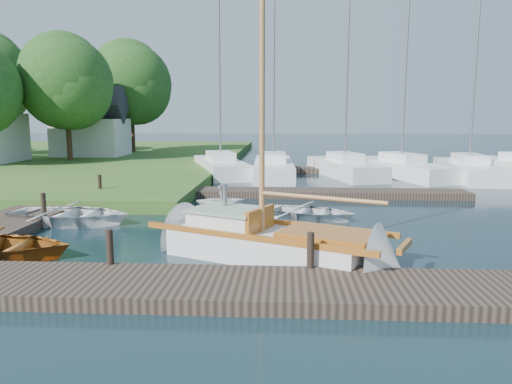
# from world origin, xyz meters

# --- Properties ---
(ground) EXTENTS (160.00, 160.00, 0.00)m
(ground) POSITION_xyz_m (0.00, 0.00, 0.00)
(ground) COLOR black
(ground) RESTS_ON ground
(near_dock) EXTENTS (18.00, 2.20, 0.30)m
(near_dock) POSITION_xyz_m (0.00, -6.00, 0.15)
(near_dock) COLOR black
(near_dock) RESTS_ON ground
(left_dock) EXTENTS (2.20, 18.00, 0.30)m
(left_dock) POSITION_xyz_m (-8.00, 2.00, 0.15)
(left_dock) COLOR black
(left_dock) RESTS_ON ground
(far_dock) EXTENTS (14.00, 1.60, 0.30)m
(far_dock) POSITION_xyz_m (2.00, 6.50, 0.15)
(far_dock) COLOR black
(far_dock) RESTS_ON ground
(pontoon) EXTENTS (30.00, 1.60, 0.30)m
(pontoon) POSITION_xyz_m (10.00, 16.00, 0.15)
(pontoon) COLOR black
(pontoon) RESTS_ON ground
(mooring_post_1) EXTENTS (0.16, 0.16, 0.80)m
(mooring_post_1) POSITION_xyz_m (-3.00, -5.00, 0.70)
(mooring_post_1) COLOR black
(mooring_post_1) RESTS_ON near_dock
(mooring_post_2) EXTENTS (0.16, 0.16, 0.80)m
(mooring_post_2) POSITION_xyz_m (1.50, -5.00, 0.70)
(mooring_post_2) COLOR black
(mooring_post_2) RESTS_ON near_dock
(mooring_post_4) EXTENTS (0.16, 0.16, 0.80)m
(mooring_post_4) POSITION_xyz_m (-7.00, 0.00, 0.70)
(mooring_post_4) COLOR black
(mooring_post_4) RESTS_ON left_dock
(mooring_post_5) EXTENTS (0.16, 0.16, 0.80)m
(mooring_post_5) POSITION_xyz_m (-7.00, 5.00, 0.70)
(mooring_post_5) COLOR black
(mooring_post_5) RESTS_ON left_dock
(sailboat) EXTENTS (7.31, 4.80, 9.83)m
(sailboat) POSITION_xyz_m (0.67, -3.34, 0.34)
(sailboat) COLOR white
(sailboat) RESTS_ON ground
(tender_a) EXTENTS (4.34, 3.30, 0.84)m
(tender_a) POSITION_xyz_m (-6.26, 0.32, 0.42)
(tender_a) COLOR white
(tender_a) RESTS_ON ground
(tender_b) EXTENTS (2.22, 2.01, 1.03)m
(tender_b) POSITION_xyz_m (-1.48, 2.98, 0.51)
(tender_b) COLOR white
(tender_b) RESTS_ON ground
(tender_c) EXTENTS (3.97, 3.41, 0.69)m
(tender_c) POSITION_xyz_m (1.75, 1.57, 0.35)
(tender_c) COLOR white
(tender_c) RESTS_ON ground
(marina_boat_0) EXTENTS (4.46, 8.03, 11.42)m
(marina_boat_0) POSITION_xyz_m (-3.02, 14.36, 0.58)
(marina_boat_0) COLOR white
(marina_boat_0) RESTS_ON ground
(marina_boat_1) EXTENTS (2.51, 8.54, 9.93)m
(marina_boat_1) POSITION_xyz_m (0.21, 13.68, 0.56)
(marina_boat_1) COLOR white
(marina_boat_1) RESTS_ON ground
(marina_boat_2) EXTENTS (4.18, 7.91, 11.99)m
(marina_boat_2) POSITION_xyz_m (4.45, 14.14, 0.58)
(marina_boat_2) COLOR white
(marina_boat_2) RESTS_ON ground
(marina_boat_3) EXTENTS (4.99, 8.51, 12.51)m
(marina_boat_3) POSITION_xyz_m (7.74, 13.97, 0.58)
(marina_boat_3) COLOR white
(marina_boat_3) RESTS_ON ground
(marina_boat_4) EXTENTS (2.67, 7.98, 11.58)m
(marina_boat_4) POSITION_xyz_m (11.39, 13.31, 0.58)
(marina_boat_4) COLOR white
(marina_boat_4) RESTS_ON ground
(house_c) EXTENTS (5.25, 4.00, 5.28)m
(house_c) POSITION_xyz_m (-14.00, 22.00, 2.58)
(house_c) COLOR silver
(house_c) RESTS_ON shore
(tree_3) EXTENTS (6.41, 6.38, 8.74)m
(tree_3) POSITION_xyz_m (-14.00, 18.05, 5.81)
(tree_3) COLOR #332114
(tree_3) RESTS_ON shore
(tree_7) EXTENTS (6.83, 6.83, 9.38)m
(tree_7) POSITION_xyz_m (-12.00, 26.05, 6.20)
(tree_7) COLOR #332114
(tree_7) RESTS_ON shore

